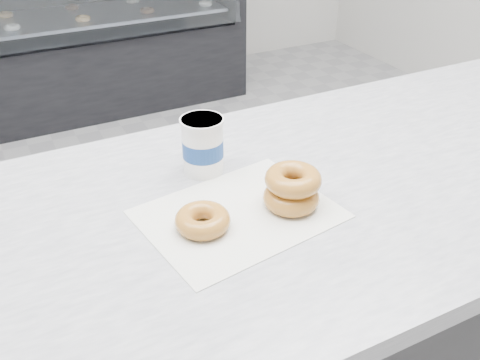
# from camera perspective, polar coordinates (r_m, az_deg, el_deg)

# --- Properties ---
(ground) EXTENTS (5.00, 5.00, 0.00)m
(ground) POSITION_cam_1_polar(r_m,az_deg,el_deg) (2.03, -6.71, -14.70)
(ground) COLOR #969699
(ground) RESTS_ON ground
(counter) EXTENTS (3.06, 0.76, 0.90)m
(counter) POSITION_cam_1_polar(r_m,az_deg,el_deg) (1.33, 1.97, -18.22)
(counter) COLOR #333335
(counter) RESTS_ON ground
(display_case) EXTENTS (2.40, 0.74, 1.25)m
(display_case) POSITION_cam_1_polar(r_m,az_deg,el_deg) (3.62, -19.93, 14.40)
(display_case) COLOR black
(display_case) RESTS_ON ground
(wax_paper) EXTENTS (0.37, 0.31, 0.00)m
(wax_paper) POSITION_cam_1_polar(r_m,az_deg,el_deg) (0.98, -0.16, -3.65)
(wax_paper) COLOR silver
(wax_paper) RESTS_ON counter
(donut_single) EXTENTS (0.11, 0.11, 0.03)m
(donut_single) POSITION_cam_1_polar(r_m,az_deg,el_deg) (0.94, -4.01, -4.29)
(donut_single) COLOR #B77E32
(donut_single) RESTS_ON wax_paper
(donut_stack) EXTENTS (0.13, 0.13, 0.07)m
(donut_stack) POSITION_cam_1_polar(r_m,az_deg,el_deg) (0.99, 5.58, -0.89)
(donut_stack) COLOR #B77E32
(donut_stack) RESTS_ON wax_paper
(coffee_cup) EXTENTS (0.11, 0.11, 0.12)m
(coffee_cup) POSITION_cam_1_polar(r_m,az_deg,el_deg) (1.08, -3.99, 3.75)
(coffee_cup) COLOR white
(coffee_cup) RESTS_ON counter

